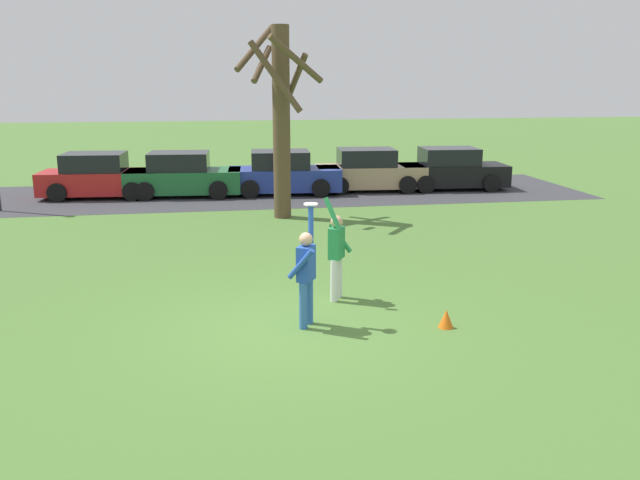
{
  "coord_description": "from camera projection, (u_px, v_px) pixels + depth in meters",
  "views": [
    {
      "loc": [
        -1.24,
        -10.5,
        4.12
      ],
      "look_at": [
        0.69,
        1.02,
        1.29
      ],
      "focal_mm": 37.22,
      "sensor_mm": 36.0,
      "label": 1
    }
  ],
  "objects": [
    {
      "name": "field_cone_orange",
      "position": [
        446.0,
        319.0,
        11.3
      ],
      "size": [
        0.26,
        0.26,
        0.32
      ],
      "primitive_type": "cone",
      "color": "orange",
      "rests_on": "ground_plane"
    },
    {
      "name": "bare_tree_tall",
      "position": [
        281.0,
        114.0,
        19.71
      ],
      "size": [
        2.6,
        2.61,
        5.76
      ],
      "color": "brown",
      "rests_on": "ground_plane"
    },
    {
      "name": "parked_car_red",
      "position": [
        99.0,
        177.0,
        23.8
      ],
      "size": [
        4.21,
        2.26,
        1.59
      ],
      "rotation": [
        0.0,
        0.0,
        -0.07
      ],
      "color": "red",
      "rests_on": "ground_plane"
    },
    {
      "name": "parked_car_black",
      "position": [
        451.0,
        170.0,
        25.62
      ],
      "size": [
        4.21,
        2.26,
        1.59
      ],
      "rotation": [
        0.0,
        0.0,
        -0.07
      ],
      "color": "black",
      "rests_on": "ground_plane"
    },
    {
      "name": "parked_car_green",
      "position": [
        183.0,
        176.0,
        24.05
      ],
      "size": [
        4.21,
        2.26,
        1.59
      ],
      "rotation": [
        0.0,
        0.0,
        -0.07
      ],
      "color": "#1E6633",
      "rests_on": "ground_plane"
    },
    {
      "name": "parking_strip",
      "position": [
        281.0,
        193.0,
        24.83
      ],
      "size": [
        22.55,
        6.4,
        0.01
      ],
      "primitive_type": "cube",
      "color": "#38383D",
      "rests_on": "ground_plane"
    },
    {
      "name": "parked_car_tan",
      "position": [
        369.0,
        171.0,
        25.28
      ],
      "size": [
        4.21,
        2.26,
        1.59
      ],
      "rotation": [
        0.0,
        0.0,
        -0.07
      ],
      "color": "tan",
      "rests_on": "ground_plane"
    },
    {
      "name": "ground_plane",
      "position": [
        290.0,
        330.0,
        11.24
      ],
      "size": [
        120.0,
        120.0,
        0.0
      ],
      "primitive_type": "plane",
      "color": "#4C7533"
    },
    {
      "name": "person_defender",
      "position": [
        336.0,
        250.0,
        12.56
      ],
      "size": [
        0.61,
        0.66,
        2.04
      ],
      "rotation": [
        0.0,
        0.0,
        4.18
      ],
      "color": "silver",
      "rests_on": "ground_plane"
    },
    {
      "name": "frisbee_disc",
      "position": [
        311.0,
        204.0,
        11.12
      ],
      "size": [
        0.24,
        0.24,
        0.02
      ],
      "primitive_type": "cylinder",
      "color": "white",
      "rests_on": "person_catcher"
    },
    {
      "name": "person_catcher",
      "position": [
        306.0,
        271.0,
        11.18
      ],
      "size": [
        0.52,
        0.59,
        2.08
      ],
      "rotation": [
        0.0,
        0.0,
        1.04
      ],
      "color": "#3366B7",
      "rests_on": "ground_plane"
    },
    {
      "name": "parked_car_blue",
      "position": [
        283.0,
        174.0,
        24.53
      ],
      "size": [
        4.21,
        2.26,
        1.59
      ],
      "rotation": [
        0.0,
        0.0,
        -0.07
      ],
      "color": "#233893",
      "rests_on": "ground_plane"
    }
  ]
}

